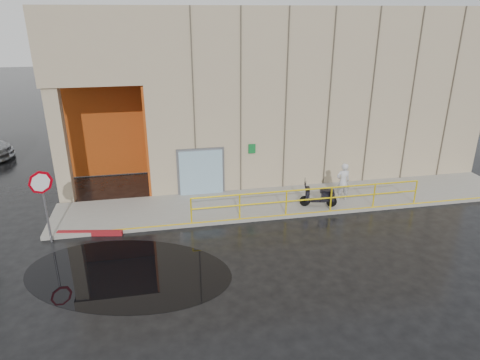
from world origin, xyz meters
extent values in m
plane|color=black|center=(0.00, 0.00, 0.00)|extent=(120.00, 120.00, 0.00)
cube|color=gray|center=(4.00, 4.50, 0.07)|extent=(20.00, 3.00, 0.15)
cube|color=tan|center=(6.00, 11.00, 4.00)|extent=(16.00, 10.00, 8.00)
cube|color=tan|center=(-4.00, 11.00, 6.50)|extent=(4.00, 10.00, 3.00)
cube|color=tan|center=(-5.60, 6.40, 2.50)|extent=(0.60, 0.60, 5.00)
cube|color=#B44110|center=(-4.00, 9.50, 2.50)|extent=(3.80, 0.15, 4.90)
cube|color=#B44110|center=(-2.05, 7.75, 2.50)|extent=(0.10, 3.50, 4.90)
cube|color=#92B8C8|center=(0.20, 5.88, 1.15)|extent=(1.90, 0.10, 2.00)
cube|color=slate|center=(0.20, 5.96, 1.15)|extent=(2.10, 0.06, 2.20)
cube|color=#0E6328|center=(2.50, 5.94, 2.10)|extent=(0.32, 0.04, 0.42)
cylinder|color=yellow|center=(4.25, 3.15, 1.15)|extent=(9.50, 0.06, 0.06)
cylinder|color=yellow|center=(4.25, 3.15, 0.70)|extent=(9.50, 0.06, 0.06)
imported|color=silver|center=(6.10, 4.09, 0.98)|extent=(0.61, 0.41, 1.65)
cylinder|color=black|center=(4.30, 3.75, 0.37)|extent=(0.45, 0.20, 0.44)
cylinder|color=black|center=(5.37, 3.47, 0.37)|extent=(0.45, 0.20, 0.44)
cylinder|color=slate|center=(-5.59, 2.85, 1.20)|extent=(0.08, 0.08, 2.39)
cylinder|color=#A3000D|center=(-5.59, 2.82, 2.34)|extent=(0.72, 0.47, 0.83)
cylinder|color=white|center=(-5.59, 2.79, 2.34)|extent=(0.56, 0.35, 0.65)
cube|color=maroon|center=(-4.29, 3.10, 0.09)|extent=(2.39, 0.59, 0.18)
cube|color=black|center=(-2.79, 0.30, 0.00)|extent=(7.63, 6.00, 0.01)
camera|label=1|loc=(-1.51, -11.77, 7.75)|focal=32.00mm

